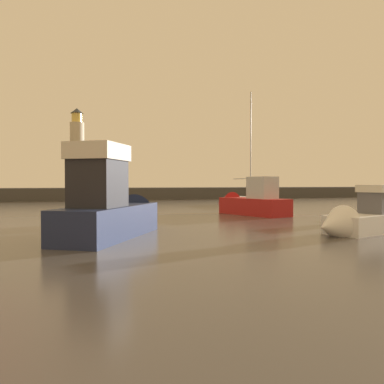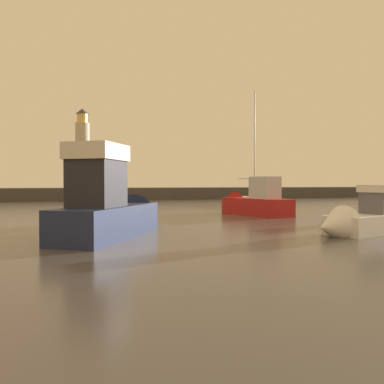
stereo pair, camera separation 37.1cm
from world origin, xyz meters
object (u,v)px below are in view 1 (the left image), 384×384
Objects in this scene: motorboat_1 at (247,203)px; sailboat_moored at (247,201)px; motorboat_5 at (115,208)px; lighthouse at (77,150)px; motorboat_3 at (361,219)px; mooring_buoy at (67,217)px.

sailboat_moored is at bearing 63.52° from motorboat_1.
motorboat_1 is 14.41m from motorboat_5.
lighthouse reaches higher than motorboat_3.
lighthouse is 44.65m from motorboat_3.
lighthouse is 35.32m from mooring_buoy.
lighthouse is 0.97× the size of sailboat_moored.
motorboat_5 reaches higher than motorboat_1.
lighthouse is 1.39× the size of motorboat_5.
sailboat_moored reaches higher than motorboat_1.
motorboat_5 is (-11.26, 2.81, 0.57)m from motorboat_3.
motorboat_5 is at bearing -130.29° from sailboat_moored.
motorboat_5 is at bearing -140.63° from motorboat_1.
motorboat_3 is 22.14m from sailboat_moored.
lighthouse is 1.67× the size of motorboat_3.
motorboat_1 is 0.64× the size of sailboat_moored.
mooring_buoy is (-1.51, -34.66, -6.64)m from lighthouse.
motorboat_1 is at bearing 39.37° from motorboat_5.
sailboat_moored is (4.82, 9.69, -0.34)m from motorboat_1.
motorboat_1 is at bearing 16.98° from mooring_buoy.
mooring_buoy is at bearing -92.49° from lighthouse.
motorboat_3 is at bearing -14.00° from motorboat_5.
sailboat_moored is at bearing -51.66° from lighthouse.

